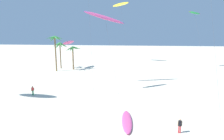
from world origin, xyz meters
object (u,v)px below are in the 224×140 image
(palm_tree_1, at_px, (73,51))
(palm_tree_0, at_px, (55,42))
(flying_kite_1, at_px, (69,43))
(person_near_left, at_px, (33,90))
(person_near_right, at_px, (180,125))
(flying_kite_2, at_px, (105,18))
(flying_kite_5, at_px, (194,13))
(palm_tree_2, at_px, (60,46))
(flying_kite_3, at_px, (120,4))
(grounded_kite_0, at_px, (127,121))

(palm_tree_1, bearing_deg, palm_tree_0, -142.45)
(palm_tree_0, relative_size, flying_kite_1, 0.78)
(palm_tree_0, distance_m, person_near_left, 22.45)
(palm_tree_0, xyz_separation_m, palm_tree_1, (4.00, 3.08, -2.81))
(person_near_right, bearing_deg, flying_kite_1, 124.55)
(flying_kite_2, height_order, flying_kite_5, flying_kite_5)
(palm_tree_0, distance_m, person_near_right, 41.74)
(palm_tree_2, distance_m, flying_kite_2, 27.68)
(palm_tree_0, height_order, flying_kite_5, flying_kite_5)
(palm_tree_1, height_order, person_near_right, palm_tree_1)
(palm_tree_1, relative_size, flying_kite_2, 0.46)
(palm_tree_2, bearing_deg, flying_kite_3, 39.42)
(person_near_left, height_order, person_near_right, person_near_right)
(grounded_kite_0, distance_m, person_near_left, 18.81)
(flying_kite_1, relative_size, person_near_right, 7.44)
(flying_kite_1, xyz_separation_m, flying_kite_5, (36.85, 5.31, 8.63))
(flying_kite_2, height_order, flying_kite_3, flying_kite_3)
(flying_kite_3, distance_m, grounded_kite_0, 51.68)
(palm_tree_1, distance_m, flying_kite_5, 37.39)
(palm_tree_1, distance_m, person_near_left, 24.29)
(grounded_kite_0, relative_size, person_near_right, 3.67)
(flying_kite_5, height_order, grounded_kite_0, flying_kite_5)
(flying_kite_2, bearing_deg, person_near_left, -161.37)
(grounded_kite_0, height_order, person_near_left, person_near_left)
(palm_tree_1, xyz_separation_m, palm_tree_2, (-4.33, 1.19, 1.16))
(flying_kite_5, height_order, person_near_right, flying_kite_5)
(grounded_kite_0, bearing_deg, flying_kite_2, 110.00)
(palm_tree_2, relative_size, flying_kite_2, 0.53)
(palm_tree_2, bearing_deg, flying_kite_1, 10.98)
(flying_kite_2, distance_m, grounded_kite_0, 18.79)
(person_near_right, bearing_deg, palm_tree_1, 123.82)
(palm_tree_2, distance_m, person_near_right, 44.97)
(palm_tree_0, xyz_separation_m, flying_kite_5, (39.06, 10.08, 8.13))
(grounded_kite_0, bearing_deg, person_near_left, 153.24)
(flying_kite_1, distance_m, person_near_left, 26.53)
(flying_kite_1, bearing_deg, palm_tree_2, -169.02)
(flying_kite_2, xyz_separation_m, flying_kite_5, (22.58, 26.74, 3.04))
(flying_kite_3, bearing_deg, flying_kite_5, -19.88)
(palm_tree_1, relative_size, palm_tree_2, 0.87)
(palm_tree_0, relative_size, flying_kite_5, 0.58)
(grounded_kite_0, bearing_deg, palm_tree_1, 117.82)
(flying_kite_2, distance_m, person_near_right, 21.69)
(flying_kite_1, xyz_separation_m, grounded_kite_0, (18.85, -34.00, -7.59))
(palm_tree_0, bearing_deg, grounded_kite_0, -54.24)
(flying_kite_2, relative_size, flying_kite_5, 0.87)
(palm_tree_2, bearing_deg, palm_tree_1, -15.42)
(flying_kite_3, relative_size, person_near_right, 12.50)
(flying_kite_5, bearing_deg, palm_tree_2, -171.62)
(palm_tree_1, bearing_deg, flying_kite_1, 136.78)
(palm_tree_2, height_order, flying_kite_2, flying_kite_2)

